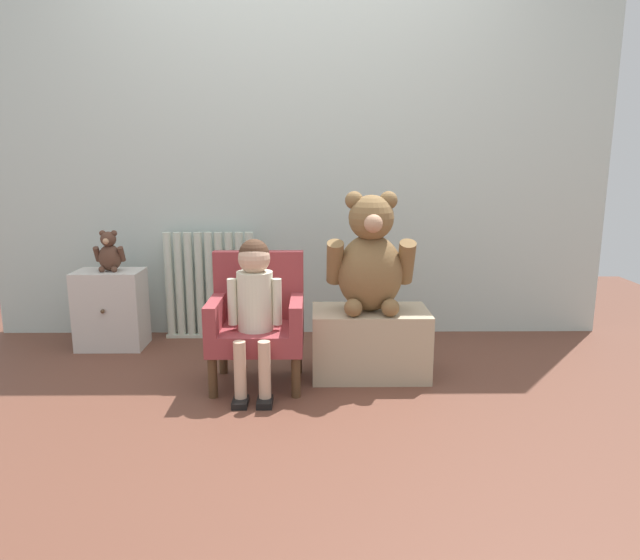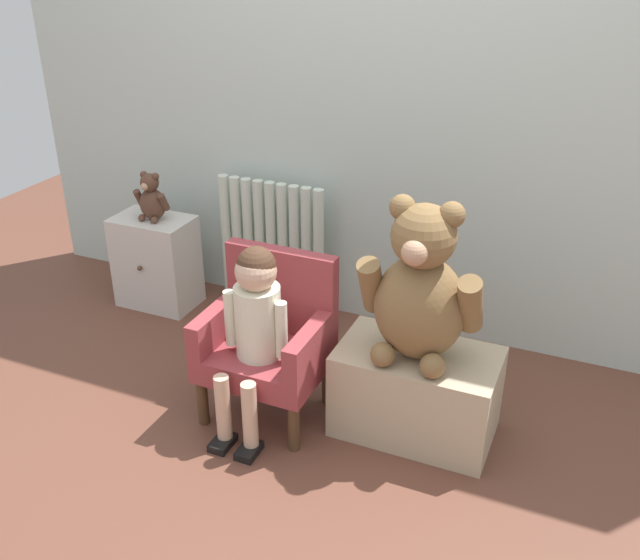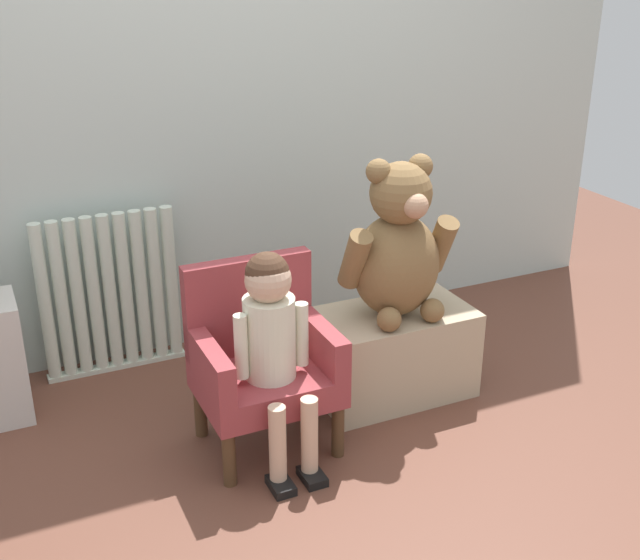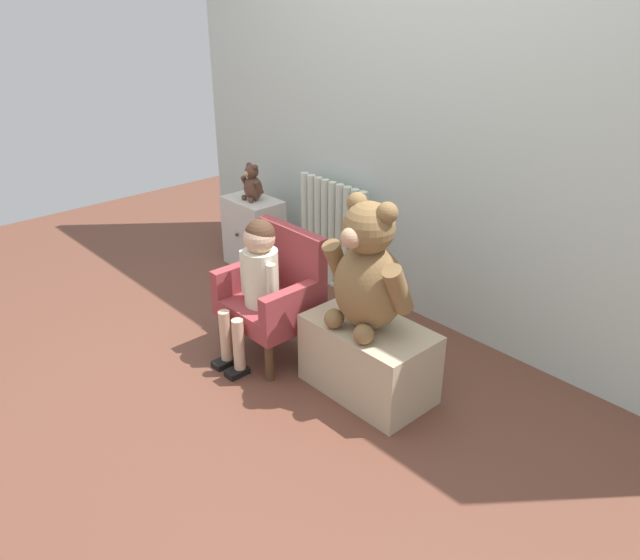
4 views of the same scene
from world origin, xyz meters
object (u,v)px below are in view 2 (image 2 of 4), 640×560
Objects in this scene: radiator at (272,248)px; child_armchair at (270,337)px; low_bench at (416,392)px; child_figure at (255,315)px; small_teddy_bear at (152,199)px; large_teddy_bear at (420,291)px; small_dresser at (157,262)px.

child_armchair is (0.36, -0.73, -0.01)m from radiator.
radiator is 1.13× the size of low_bench.
radiator is 0.92m from child_figure.
low_bench is (0.56, 0.08, -0.15)m from child_armchair.
small_teddy_bear is at bearing 144.09° from child_figure.
large_teddy_bear is at bearing -35.70° from radiator.
child_figure is (-0.00, -0.11, 0.15)m from child_armchair.
child_figure is at bearing -66.56° from radiator.
small_teddy_bear reaches higher than small_dresser.
child_armchair is 0.63m from large_teddy_bear.
small_teddy_bear is (-1.45, 0.47, -0.04)m from large_teddy_bear.
low_bench is 2.49× the size of small_teddy_bear.
child_figure reaches higher than low_bench.
small_dresser is at bearing 162.66° from low_bench.
child_armchair is 1.08× the size of large_teddy_bear.
large_teddy_bear is (-0.01, -0.02, 0.43)m from low_bench.
child_armchair is at bearing -171.49° from low_bench.
small_dresser is at bearing 144.40° from child_figure.
large_teddy_bear is (0.92, -0.66, 0.28)m from radiator.
radiator is at bearing 145.20° from low_bench.
small_dresser is 1.59m from large_teddy_bear.
low_bench is at bearing -17.36° from small_teddy_bear.
small_dresser is 1.96× the size of small_teddy_bear.
child_armchair is 1.09× the size of low_bench.
large_teddy_bear is at bearing 17.40° from child_figure.
child_figure is 1.24× the size of low_bench.
child_armchair is 0.19m from child_figure.
large_teddy_bear is at bearing -111.23° from low_bench.
small_teddy_bear is at bearing 162.64° from low_bench.
radiator is at bearing 144.30° from large_teddy_bear.
low_bench is 0.98× the size of large_teddy_bear.
small_teddy_bear is at bearing -160.53° from radiator.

